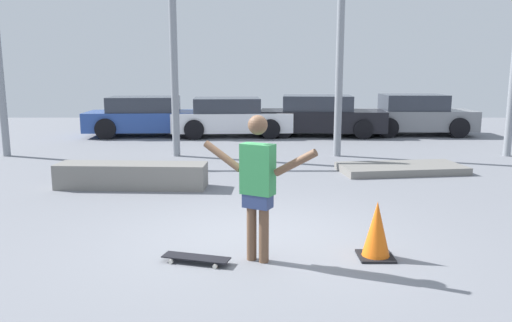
{
  "coord_description": "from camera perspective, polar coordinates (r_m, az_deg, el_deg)",
  "views": [
    {
      "loc": [
        -0.02,
        -6.49,
        2.3
      ],
      "look_at": [
        0.0,
        1.7,
        0.8
      ],
      "focal_mm": 35.0,
      "sensor_mm": 36.0,
      "label": 1
    }
  ],
  "objects": [
    {
      "name": "ground_plane",
      "position": [
        6.89,
        0.04,
        -9.15
      ],
      "size": [
        36.0,
        36.0,
        0.0
      ],
      "primitive_type": "plane",
      "color": "slate"
    },
    {
      "name": "skateboard",
      "position": [
        6.18,
        -7.0,
        -10.93
      ],
      "size": [
        0.86,
        0.42,
        0.08
      ],
      "rotation": [
        0.0,
        0.0,
        -0.27
      ],
      "color": "black",
      "rests_on": "ground_plane"
    },
    {
      "name": "parked_car_blue",
      "position": [
        18.12,
        -12.36,
        4.97
      ],
      "size": [
        4.45,
        2.19,
        1.38
      ],
      "rotation": [
        0.0,
        0.0,
        0.06
      ],
      "color": "#284793",
      "rests_on": "ground_plane"
    },
    {
      "name": "parked_car_black",
      "position": [
        17.92,
        7.25,
        5.11
      ],
      "size": [
        4.47,
        2.18,
        1.42
      ],
      "rotation": [
        0.0,
        0.0,
        -0.07
      ],
      "color": "black",
      "rests_on": "ground_plane"
    },
    {
      "name": "traffic_cone",
      "position": [
        6.39,
        13.48,
        -7.7
      ],
      "size": [
        0.43,
        0.43,
        0.72
      ],
      "color": "black",
      "rests_on": "ground_plane"
    },
    {
      "name": "manual_pad",
      "position": [
        11.89,
        16.11,
        -0.82
      ],
      "size": [
        2.93,
        1.6,
        0.16
      ],
      "primitive_type": "cube",
      "rotation": [
        0.0,
        0.0,
        0.14
      ],
      "color": "slate",
      "rests_on": "ground_plane"
    },
    {
      "name": "parked_car_grey",
      "position": [
        18.89,
        17.61,
        5.0
      ],
      "size": [
        3.94,
        1.99,
        1.44
      ],
      "rotation": [
        0.0,
        0.0,
        -0.01
      ],
      "color": "slate",
      "rests_on": "ground_plane"
    },
    {
      "name": "parked_car_white",
      "position": [
        17.68,
        -3.07,
        5.0
      ],
      "size": [
        4.24,
        2.2,
        1.34
      ],
      "rotation": [
        0.0,
        0.0,
        0.07
      ],
      "color": "white",
      "rests_on": "ground_plane"
    },
    {
      "name": "skateboarder",
      "position": [
        5.93,
        0.06,
        -2.24
      ],
      "size": [
        1.37,
        0.78,
        1.79
      ],
      "rotation": [
        0.0,
        0.0,
        -0.49
      ],
      "color": "brown",
      "rests_on": "ground_plane"
    },
    {
      "name": "canopy_support_left",
      "position": [
        14.13,
        -19.13,
        13.25
      ],
      "size": [
        4.82,
        0.2,
        5.19
      ],
      "color": "gray",
      "rests_on": "ground_plane"
    },
    {
      "name": "canopy_support_right",
      "position": [
        14.14,
        18.99,
        13.25
      ],
      "size": [
        4.82,
        0.2,
        5.19
      ],
      "color": "gray",
      "rests_on": "ground_plane"
    },
    {
      "name": "grind_box",
      "position": [
        10.17,
        -14.14,
        -1.63
      ],
      "size": [
        2.97,
        0.8,
        0.49
      ],
      "primitive_type": "cube",
      "rotation": [
        0.0,
        0.0,
        -0.05
      ],
      "color": "slate",
      "rests_on": "ground_plane"
    }
  ]
}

